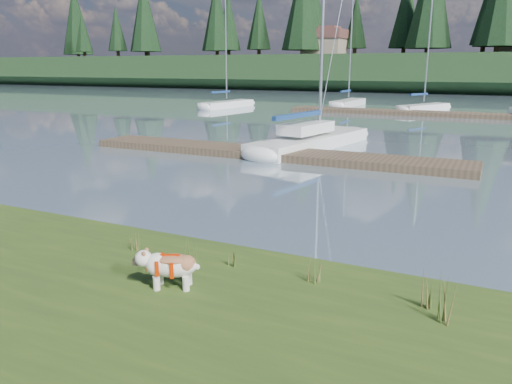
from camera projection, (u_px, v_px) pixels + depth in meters
The scene contains 21 objects.
ground at pixel (434, 116), 36.91m from camera, with size 200.00×200.00×0.00m, color gray.
ridge at pixel (472, 74), 73.80m from camera, with size 200.00×20.00×5.00m, color black.
bulldog at pixel (170, 265), 7.42m from camera, with size 0.98×0.65×0.58m.
sailboat_main at pixel (318, 137), 22.86m from camera, with size 3.39×9.16×12.91m.
dock_near at pixel (267, 153), 20.26m from camera, with size 16.00×2.00×0.30m, color #4C3D2C.
dock_far at pixel (464, 115), 36.03m from camera, with size 26.00×2.20×0.30m, color #4C3D2C.
sailboat_bg_0 at pixel (231, 103), 44.70m from camera, with size 2.44×7.22×10.38m.
sailboat_bg_1 at pixel (350, 102), 46.48m from camera, with size 1.71×7.22×10.79m.
sailboat_bg_2 at pixel (427, 107), 40.84m from camera, with size 3.92×6.37×9.87m.
weed_0 at pixel (190, 253), 8.20m from camera, with size 0.17×0.14×0.57m.
weed_1 at pixel (230, 258), 8.21m from camera, with size 0.17×0.14×0.40m.
weed_2 at pixel (447, 300), 6.38m from camera, with size 0.17×0.14×0.78m.
weed_3 at pixel (135, 239), 8.98m from camera, with size 0.17×0.14×0.50m.
weed_4 at pixel (314, 269), 7.66m from camera, with size 0.17×0.14×0.49m.
weed_5 at pixel (427, 291), 6.79m from camera, with size 0.17×0.14×0.63m.
mud_lip at pixel (225, 259), 9.34m from camera, with size 60.00×0.50×0.14m, color #33281C.
conifer_0 at pixel (144, 14), 89.38m from camera, with size 5.72×5.72×14.15m.
conifer_1 at pixel (228, 21), 86.85m from camera, with size 4.40×4.40×11.30m.
conifer_2 at pixel (303, 0), 77.32m from camera, with size 6.60×6.60×16.05m.
conifer_3 at pixel (406, 10), 74.90m from camera, with size 4.84×4.84×12.25m.
house_0 at pixel (325, 42), 79.32m from camera, with size 6.30×5.30×4.65m.
Camera 1 is at (4.34, -9.22, 3.58)m, focal length 35.00 mm.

